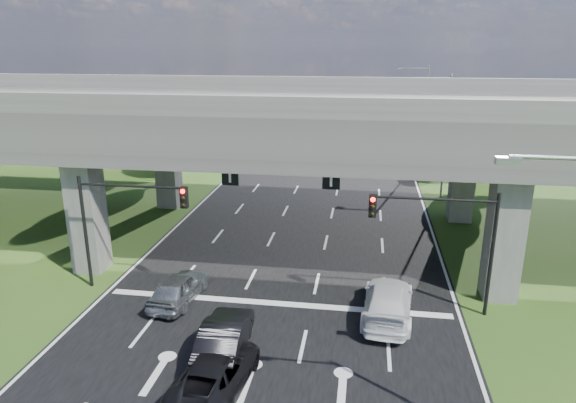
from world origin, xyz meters
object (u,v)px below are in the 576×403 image
(streetlight_beyond, at_px, (423,104))
(car_silver, at_px, (179,288))
(signal_left, at_px, (123,213))
(car_dark, at_px, (225,337))
(car_trailing, at_px, (216,373))
(signal_right, at_px, (445,230))
(streetlight_far, at_px, (442,127))
(car_white, at_px, (388,302))

(streetlight_beyond, distance_m, car_silver, 40.19)
(signal_left, xyz_separation_m, car_dark, (6.53, -5.01, -3.36))
(car_silver, height_order, car_dark, car_dark)
(car_dark, relative_size, car_trailing, 0.96)
(streetlight_beyond, xyz_separation_m, car_dark, (-11.39, -41.07, -5.02))
(signal_right, relative_size, signal_left, 1.00)
(signal_right, xyz_separation_m, streetlight_far, (2.27, 20.06, 1.66))
(signal_left, xyz_separation_m, car_silver, (3.07, -0.94, -3.41))
(streetlight_far, bearing_deg, car_dark, -114.43)
(streetlight_far, distance_m, car_dark, 27.99)
(streetlight_far, distance_m, car_white, 22.10)
(streetlight_beyond, bearing_deg, car_trailing, -104.42)
(car_silver, bearing_deg, streetlight_beyond, -107.48)
(signal_right, height_order, streetlight_far, streetlight_far)
(car_trailing, bearing_deg, streetlight_beyond, -99.41)
(signal_left, bearing_deg, streetlight_beyond, 63.57)
(signal_right, distance_m, signal_left, 15.65)
(streetlight_far, bearing_deg, car_white, -102.61)
(streetlight_beyond, distance_m, car_trailing, 44.98)
(car_trailing, bearing_deg, car_white, -130.67)
(car_white, bearing_deg, streetlight_beyond, -92.91)
(streetlight_far, xyz_separation_m, car_white, (-4.70, -21.00, -5.02))
(signal_right, distance_m, streetlight_beyond, 36.17)
(car_white, distance_m, car_trailing, 8.99)
(signal_right, xyz_separation_m, streetlight_beyond, (2.27, 36.06, 1.66))
(car_dark, relative_size, car_white, 0.88)
(signal_left, distance_m, car_white, 13.68)
(signal_right, xyz_separation_m, car_trailing, (-8.86, -7.22, -3.46))
(signal_left, distance_m, car_trailing, 10.50)
(signal_left, distance_m, streetlight_far, 26.95)
(signal_right, bearing_deg, car_dark, -151.20)
(signal_right, bearing_deg, signal_left, 180.00)
(signal_right, xyz_separation_m, car_white, (-2.42, -0.94, -3.36))
(signal_right, bearing_deg, car_white, -158.75)
(car_dark, bearing_deg, car_silver, -52.66)
(signal_left, height_order, car_trailing, signal_left)
(streetlight_beyond, distance_m, car_white, 37.63)
(streetlight_far, relative_size, car_dark, 2.07)
(car_dark, bearing_deg, streetlight_far, -117.52)
(car_white, xyz_separation_m, car_trailing, (-6.43, -6.28, -0.10))
(streetlight_far, xyz_separation_m, car_dark, (-11.39, -25.07, -5.02))
(car_silver, bearing_deg, car_dark, 134.83)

